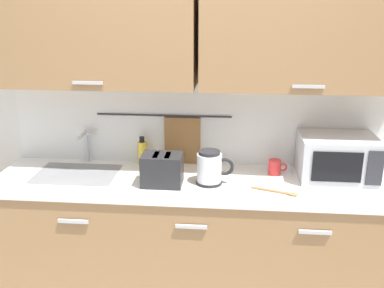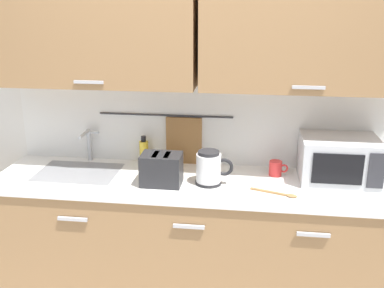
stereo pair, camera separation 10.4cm
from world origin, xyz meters
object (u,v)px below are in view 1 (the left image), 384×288
(dish_soap_bottle, at_px, (142,152))
(wooden_spoon, at_px, (280,192))
(microwave, at_px, (337,157))
(mug_by_kettle, at_px, (275,167))
(electric_kettle, at_px, (210,168))
(toaster, at_px, (162,170))
(mug_near_sink, at_px, (166,161))

(dish_soap_bottle, relative_size, wooden_spoon, 0.73)
(microwave, xyz_separation_m, mug_by_kettle, (-0.37, 0.03, -0.09))
(mug_by_kettle, bearing_deg, electric_kettle, -154.90)
(toaster, relative_size, wooden_spoon, 0.95)
(electric_kettle, height_order, mug_near_sink, electric_kettle)
(microwave, distance_m, wooden_spoon, 0.47)
(microwave, xyz_separation_m, electric_kettle, (-0.78, -0.16, -0.03))
(microwave, relative_size, mug_near_sink, 3.83)
(electric_kettle, distance_m, toaster, 0.29)
(dish_soap_bottle, relative_size, toaster, 0.77)
(toaster, distance_m, wooden_spoon, 0.70)
(electric_kettle, height_order, dish_soap_bottle, electric_kettle)
(mug_near_sink, relative_size, toaster, 0.47)
(electric_kettle, xyz_separation_m, dish_soap_bottle, (-0.47, 0.28, -0.01))
(electric_kettle, relative_size, dish_soap_bottle, 1.16)
(electric_kettle, xyz_separation_m, toaster, (-0.28, -0.04, -0.01))
(microwave, distance_m, dish_soap_bottle, 1.25)
(electric_kettle, bearing_deg, mug_by_kettle, 25.10)
(wooden_spoon, bearing_deg, microwave, 36.50)
(toaster, bearing_deg, dish_soap_bottle, 119.68)
(microwave, bearing_deg, dish_soap_bottle, 174.54)
(mug_near_sink, relative_size, wooden_spoon, 0.45)
(microwave, bearing_deg, mug_near_sink, 176.15)
(dish_soap_bottle, xyz_separation_m, mug_by_kettle, (0.87, -0.09, -0.04))
(microwave, relative_size, dish_soap_bottle, 2.35)
(toaster, bearing_deg, electric_kettle, 8.54)
(toaster, bearing_deg, microwave, 11.04)
(wooden_spoon, bearing_deg, mug_near_sink, 154.45)
(electric_kettle, distance_m, dish_soap_bottle, 0.55)
(dish_soap_bottle, xyz_separation_m, wooden_spoon, (0.88, -0.39, -0.08))
(toaster, bearing_deg, mug_by_kettle, 18.64)
(wooden_spoon, bearing_deg, toaster, 174.90)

